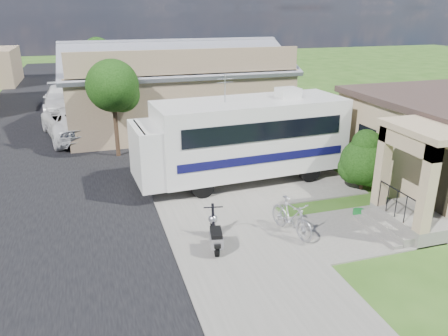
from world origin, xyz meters
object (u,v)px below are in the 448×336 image
object	(u,v)px
garden_hose	(359,213)
motorhome	(243,137)
scooter	(215,234)
van	(63,99)
bicycle	(291,219)
pickup_truck	(74,121)
shrub	(364,159)

from	to	relation	value
garden_hose	motorhome	bearing A→B (deg)	122.05
scooter	van	world-z (taller)	van
bicycle	garden_hose	world-z (taller)	bicycle
scooter	garden_hose	size ratio (longest dim) A/B	3.94
motorhome	bicycle	distance (m)	5.04
bicycle	pickup_truck	world-z (taller)	pickup_truck
scooter	bicycle	distance (m)	2.49
motorhome	van	world-z (taller)	motorhome
shrub	pickup_truck	xyz separation A→B (m)	(-10.76, 11.16, -0.38)
bicycle	garden_hose	bearing A→B (deg)	-3.12
bicycle	pickup_truck	distance (m)	15.17
motorhome	shrub	distance (m)	4.78
shrub	pickup_truck	bearing A→B (deg)	133.96
shrub	bicycle	bearing A→B (deg)	-149.09
van	garden_hose	world-z (taller)	van
motorhome	garden_hose	distance (m)	5.41
motorhome	scooter	bearing A→B (deg)	-121.10
shrub	garden_hose	world-z (taller)	shrub
motorhome	bicycle	xyz separation A→B (m)	(-0.12, -4.88, -1.28)
shrub	bicycle	xyz separation A→B (m)	(-4.25, -2.55, -0.67)
scooter	garden_hose	distance (m)	5.36
shrub	bicycle	size ratio (longest dim) A/B	1.26
garden_hose	scooter	bearing A→B (deg)	-173.13
pickup_truck	shrub	bearing A→B (deg)	122.78
pickup_truck	van	distance (m)	6.89
van	garden_hose	xyz separation A→B (m)	(10.17, -20.00, -0.75)
scooter	pickup_truck	world-z (taller)	pickup_truck
pickup_truck	scooter	bearing A→B (deg)	95.08
motorhome	van	distance (m)	17.38
garden_hose	pickup_truck	bearing A→B (deg)	125.36
scooter	garden_hose	bearing A→B (deg)	17.52
shrub	van	distance (m)	21.41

